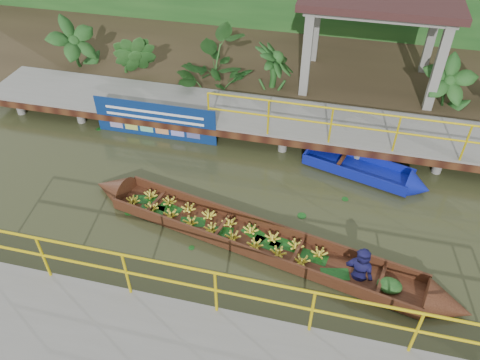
# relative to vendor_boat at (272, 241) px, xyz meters

# --- Properties ---
(ground) EXTENTS (80.00, 80.00, 0.00)m
(ground) POSITION_rel_vendor_boat_xyz_m (-1.38, 0.87, -0.23)
(ground) COLOR #2C2E17
(ground) RESTS_ON ground
(land_strip) EXTENTS (30.00, 8.00, 0.45)m
(land_strip) POSITION_rel_vendor_boat_xyz_m (-1.38, 8.37, -0.01)
(land_strip) COLOR #302618
(land_strip) RESTS_ON ground
(far_dock) EXTENTS (16.00, 2.06, 1.66)m
(far_dock) POSITION_rel_vendor_boat_xyz_m (-1.36, 4.30, 0.24)
(far_dock) COLOR slate
(far_dock) RESTS_ON ground
(pavilion) EXTENTS (4.40, 3.00, 3.00)m
(pavilion) POSITION_rel_vendor_boat_xyz_m (1.62, 7.17, 2.58)
(pavilion) COLOR slate
(pavilion) RESTS_ON ground
(vendor_boat) EXTENTS (8.63, 2.62, 1.98)m
(vendor_boat) POSITION_rel_vendor_boat_xyz_m (0.00, 0.00, 0.00)
(vendor_boat) COLOR #33180E
(vendor_boat) RESTS_ON ground
(moored_blue_boat) EXTENTS (3.25, 1.64, 0.75)m
(moored_blue_boat) POSITION_rel_vendor_boat_xyz_m (2.37, 2.87, -0.10)
(moored_blue_boat) COLOR navy
(moored_blue_boat) RESTS_ON ground
(blue_banner) EXTENTS (3.49, 0.04, 1.09)m
(blue_banner) POSITION_rel_vendor_boat_xyz_m (-3.92, 3.35, 0.32)
(blue_banner) COLOR navy
(blue_banner) RESTS_ON ground
(tropical_plants) EXTENTS (14.37, 1.37, 1.72)m
(tropical_plants) POSITION_rel_vendor_boat_xyz_m (-1.39, 6.17, 1.08)
(tropical_plants) COLOR #154217
(tropical_plants) RESTS_ON ground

